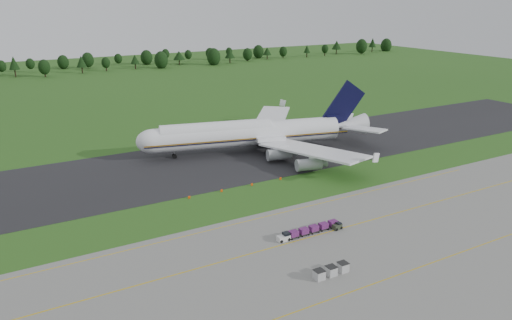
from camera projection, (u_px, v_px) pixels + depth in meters
ground at (238, 202)px, 109.63m from camera, size 600.00×600.00×0.00m
apron at (335, 271)px, 81.57m from camera, size 300.00×52.00×0.06m
taxiway at (189, 166)px, 132.71m from camera, size 300.00×40.00×0.08m
apron_markings at (309, 253)px, 87.35m from camera, size 300.00×30.20×0.01m
tree_line at (77, 63)px, 292.88m from camera, size 526.50×22.50×11.50m
aircraft at (252, 133)px, 143.55m from camera, size 69.95×66.08×19.57m
baggage_train at (308, 230)px, 94.23m from camera, size 13.54×1.44×1.38m
utility_cart at (337, 227)px, 96.34m from camera, size 1.96×1.33×1.01m
uld_row at (331, 271)px, 80.22m from camera, size 6.40×1.60×1.59m
edge_markers at (237, 188)px, 116.89m from camera, size 24.64×0.30×0.60m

